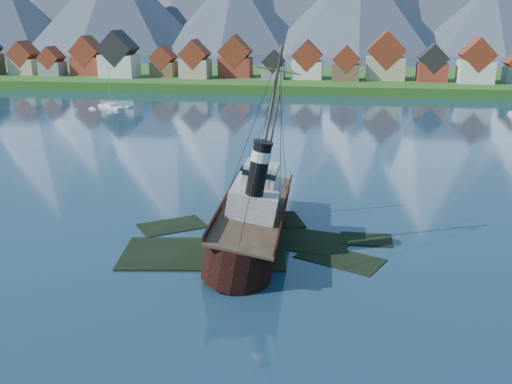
# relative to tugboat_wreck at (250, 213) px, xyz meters

# --- Properties ---
(ground) EXTENTS (1400.00, 1400.00, 0.00)m
(ground) POSITION_rel_tugboat_wreck_xyz_m (-1.33, -3.81, -3.03)
(ground) COLOR #162E3D
(ground) RESTS_ON ground
(shoal) EXTENTS (31.71, 21.24, 1.14)m
(shoal) POSITION_rel_tugboat_wreck_xyz_m (0.45, -1.66, -3.37)
(shoal) COLOR black
(shoal) RESTS_ON ground
(shore_bank) EXTENTS (600.00, 80.00, 3.20)m
(shore_bank) POSITION_rel_tugboat_wreck_xyz_m (-1.33, 166.19, -3.03)
(shore_bank) COLOR #1F4F16
(shore_bank) RESTS_ON ground
(seawall) EXTENTS (600.00, 2.50, 2.00)m
(seawall) POSITION_rel_tugboat_wreck_xyz_m (-1.33, 128.19, -3.03)
(seawall) COLOR #3F3D38
(seawall) RESTS_ON ground
(town) EXTENTS (250.96, 16.69, 17.30)m
(town) POSITION_rel_tugboat_wreck_xyz_m (-34.45, 148.37, 5.96)
(town) COLOR maroon
(town) RESTS_ON ground
(tugboat_wreck) EXTENTS (7.06, 30.40, 24.09)m
(tugboat_wreck) POSITION_rel_tugboat_wreck_xyz_m (0.00, 0.00, 0.00)
(tugboat_wreck) COLOR black
(tugboat_wreck) RESTS_ON ground
(sailboat_c) EXTENTS (9.32, 7.31, 12.36)m
(sailboat_c) POSITION_rel_tugboat_wreck_xyz_m (-54.85, 90.87, -2.75)
(sailboat_c) COLOR silver
(sailboat_c) RESTS_ON ground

